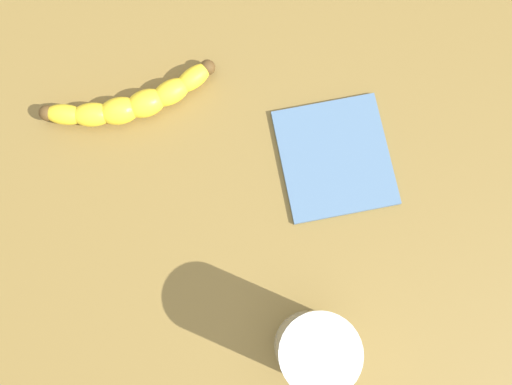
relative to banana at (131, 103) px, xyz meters
The scene contains 4 objects.
wooden_tabletop 21.79cm from the banana, 49.54° to the left, with size 120.00×120.00×3.00cm, color brown.
banana is the anchor object (origin of this frame).
smoothie_glass 34.18cm from the banana, 51.29° to the left, with size 7.52×7.52×11.98cm.
folded_napkin 24.36cm from the banana, 90.10° to the left, with size 13.51×12.40×0.60cm, color slate.
Camera 1 is at (4.98, 3.54, 66.40)cm, focal length 39.72 mm.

